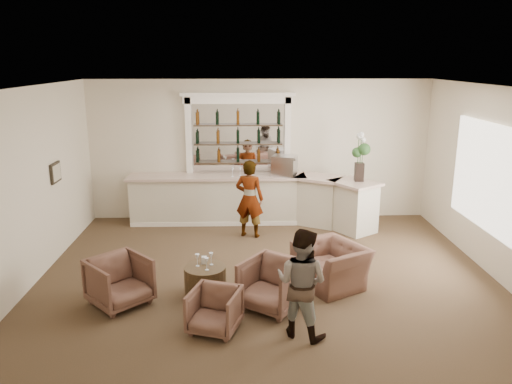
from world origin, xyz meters
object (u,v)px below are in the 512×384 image
armchair_right (272,285)px  armchair_far (331,265)px  cocktail_table (205,281)px  armchair_left (120,281)px  sommelier (249,199)px  flower_vase (360,154)px  espresso_machine (284,166)px  bar_counter (253,200)px  guest (302,283)px  armchair_center (215,310)px

armchair_right → armchair_far: 1.31m
cocktail_table → armchair_left: 1.34m
sommelier → flower_vase: bearing=-155.1°
armchair_left → espresso_machine: size_ratio=1.61×
cocktail_table → espresso_machine: espresso_machine is taller
bar_counter → guest: bearing=-83.8°
armchair_far → flower_vase: (1.08, 2.80, 1.39)m
cocktail_table → armchair_center: armchair_center is taller
bar_counter → espresso_machine: (0.72, 0.03, 0.80)m
bar_counter → armchair_left: bearing=-118.9°
armchair_center → armchair_left: bearing=169.3°
guest → espresso_machine: espresso_machine is taller
cocktail_table → sommelier: 2.98m
armchair_left → armchair_center: 1.73m
armchair_far → cocktail_table: bearing=-111.0°
guest → armchair_left: bearing=12.3°
guest → espresso_machine: (0.18, 4.94, 0.59)m
armchair_right → armchair_far: bearing=72.0°
armchair_right → espresso_machine: bearing=118.2°
bar_counter → guest: size_ratio=3.68×
bar_counter → cocktail_table: 3.81m
sommelier → armchair_far: bearing=135.7°
flower_vase → bar_counter: bearing=166.3°
espresso_machine → flower_vase: (1.59, -0.59, 0.38)m
armchair_far → espresso_machine: bearing=158.7°
bar_counter → cocktail_table: size_ratio=8.42×
bar_counter → armchair_right: 4.15m
cocktail_table → armchair_far: bearing=8.9°
bar_counter → sommelier: 0.92m
armchair_far → espresso_machine: (-0.52, 3.39, 1.01)m
armchair_right → flower_vase: flower_vase is taller
cocktail_table → espresso_machine: size_ratio=1.29×
sommelier → bar_counter: bearing=-79.1°
guest → flower_vase: bearing=-80.4°
sommelier → armchair_center: sommelier is taller
armchair_center → flower_vase: 5.36m
espresso_machine → armchair_right: bearing=-77.4°
armchair_left → armchair_right: 2.38m
cocktail_table → espresso_machine: 4.20m
cocktail_table → sommelier: (0.77, 2.82, 0.59)m
sommelier → guest: (0.64, -4.04, -0.07)m
bar_counter → armchair_left: size_ratio=6.74×
bar_counter → espresso_machine: bearing=2.1°
bar_counter → armchair_center: (-0.67, -4.78, -0.26)m
armchair_left → armchair_center: armchair_left is taller
armchair_left → flower_vase: (4.50, 3.39, 1.36)m
cocktail_table → armchair_center: (0.21, -1.09, 0.06)m
cocktail_table → armchair_far: 2.13m
guest → sommelier: bearing=-49.2°
armchair_left → bar_counter: bearing=17.8°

